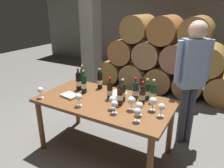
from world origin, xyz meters
The scene contains 29 objects.
ground_plane centered at (0.00, 0.00, 0.00)m, with size 14.00×14.00×0.00m, color #66635E.
cellar_back_wall centered at (0.00, 4.20, 1.40)m, with size 10.00×0.24×2.80m, color slate.
barrel_stack centered at (0.00, 2.60, 0.75)m, with size 3.12×0.90×1.69m.
stone_pillar centered at (-1.30, 1.60, 1.30)m, with size 0.32×0.32×2.60m, color slate.
dining_table centered at (0.00, 0.00, 0.67)m, with size 1.70×0.90×0.76m.
wine_bottle_0 centered at (0.23, -0.02, 0.89)m, with size 0.07×0.07×0.31m.
wine_bottle_1 centered at (0.21, 0.09, 0.89)m, with size 0.07×0.07×0.29m.
wine_bottle_2 centered at (0.55, 0.25, 0.89)m, with size 0.07×0.07×0.29m.
wine_bottle_3 centered at (-0.26, 0.31, 0.89)m, with size 0.07×0.07×0.30m.
wine_bottle_4 centered at (0.05, 0.06, 0.89)m, with size 0.07×0.07×0.29m.
wine_bottle_5 centered at (0.33, 0.21, 0.89)m, with size 0.07×0.07×0.29m.
wine_bottle_6 centered at (0.45, 0.13, 0.89)m, with size 0.07×0.07×0.29m.
wine_bottle_7 centered at (0.36, 0.36, 0.90)m, with size 0.07×0.07×0.32m.
wine_bottle_8 centered at (-0.49, 0.11, 0.90)m, with size 0.07×0.07×0.32m.
wine_bottle_9 centered at (0.45, 0.29, 0.88)m, with size 0.07×0.07×0.27m.
wine_bottle_10 centered at (-0.37, 0.07, 0.90)m, with size 0.07×0.07×0.32m.
wine_bottle_11 centered at (-0.58, 0.34, 0.89)m, with size 0.07×0.07×0.29m.
wine_glass_0 centered at (0.75, -0.05, 0.87)m, with size 0.08×0.08×0.15m.
wine_glass_1 centered at (0.53, -0.15, 0.87)m, with size 0.08×0.08×0.16m.
wine_glass_2 centered at (-0.17, -0.29, 0.87)m, with size 0.08×0.08×0.16m.
wine_glass_3 centered at (0.41, -0.08, 0.88)m, with size 0.09×0.09×0.16m.
wine_glass_4 centered at (-0.74, -0.35, 0.87)m, with size 0.07×0.07×0.15m.
wine_glass_5 centered at (0.56, -0.28, 0.87)m, with size 0.08×0.08×0.15m.
wine_glass_6 centered at (0.21, -0.16, 0.87)m, with size 0.09×0.09×0.16m.
wine_glass_7 centered at (0.62, 0.03, 0.88)m, with size 0.09×0.09×0.16m.
wine_glass_8 centered at (0.28, -0.24, 0.87)m, with size 0.08×0.08×0.15m.
tasting_notebook centered at (-0.45, -0.13, 0.77)m, with size 0.22×0.16×0.03m, color #B2A893.
serving_plate centered at (0.06, 0.26, 0.77)m, with size 0.24×0.24×0.01m, color white.
sommelier_presenting centered at (0.89, 0.75, 1.04)m, with size 0.40×0.35×1.72m.
Camera 1 is at (1.27, -2.04, 1.88)m, focal length 33.51 mm.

